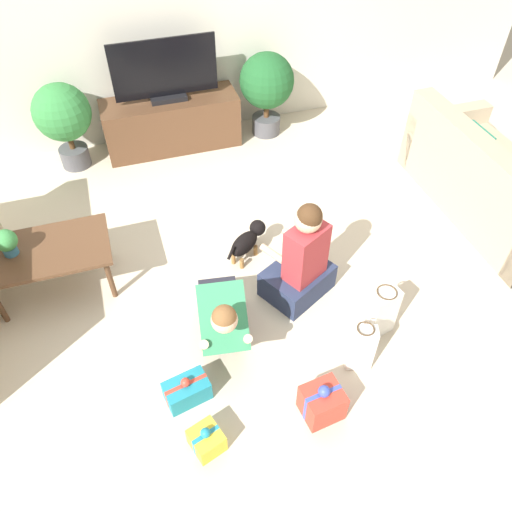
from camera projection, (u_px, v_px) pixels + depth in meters
The scene contains 17 objects.
ground_plane at pixel (256, 290), 4.13m from camera, with size 16.00×16.00×0.00m, color beige.
wall_back at pixel (176, 13), 4.95m from camera, with size 8.40×0.06×2.60m.
sofa_right at pixel (491, 185), 4.64m from camera, with size 0.88×1.91×0.83m.
coffee_table at pixel (48, 254), 3.88m from camera, with size 0.95×0.60×0.43m.
tv_console at pixel (172, 123), 5.43m from camera, with size 1.44×0.47×0.56m.
tv at pixel (165, 74), 5.03m from camera, with size 1.07×0.20×0.63m.
potted_plant_back_right at pixel (267, 85), 5.41m from camera, with size 0.59×0.59×0.93m.
potted_plant_back_left at pixel (63, 117), 4.96m from camera, with size 0.57×0.57×0.90m.
person_kneeling at pixel (222, 315), 3.54m from camera, with size 0.42×0.78×0.74m.
person_sitting at pixel (301, 263), 3.86m from camera, with size 0.65×0.61×0.94m.
dog at pixel (248, 240), 4.27m from camera, with size 0.42×0.33×0.30m.
gift_box_a at pixel (187, 390), 3.38m from camera, with size 0.33×0.24×0.23m.
gift_box_b at pixel (322, 402), 3.28m from camera, with size 0.28×0.26×0.31m.
gift_box_c at pixel (207, 440), 3.14m from camera, with size 0.24×0.25×0.21m.
gift_bag_a at pixel (361, 348), 3.48m from camera, with size 0.21×0.15×0.44m.
gift_bag_b at pixel (381, 313), 3.68m from camera, with size 0.25×0.18×0.46m.
tabletop_plant at pixel (6, 242), 3.73m from camera, with size 0.17×0.17×0.22m.
Camera 1 is at (-0.81, -2.57, 3.14)m, focal length 35.00 mm.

